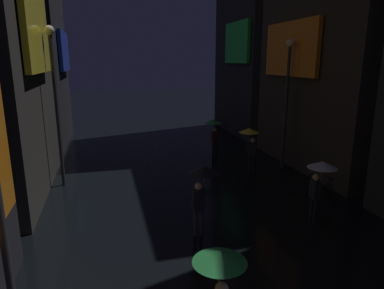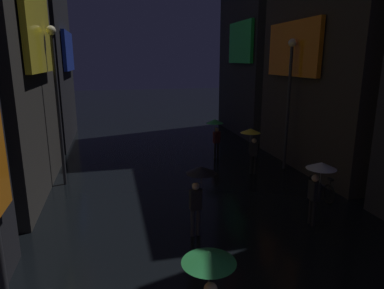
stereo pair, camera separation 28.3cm
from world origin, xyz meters
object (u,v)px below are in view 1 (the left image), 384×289
(pedestrian_midstreet_left_clear, at_px, (320,175))
(bicycle_parked_at_storefront, at_px, (320,187))
(pedestrian_midstreet_centre_green, at_px, (213,128))
(streetlamp_left_far, at_px, (55,91))
(pedestrian_foreground_right_yellow, at_px, (250,138))
(pedestrian_foreground_left_green, at_px, (220,278))
(streetlamp_right_far, at_px, (287,91))
(pedestrian_near_crossing_black, at_px, (202,182))

(pedestrian_midstreet_left_clear, xyz_separation_m, bicycle_parked_at_storefront, (1.52, 1.99, -1.28))
(pedestrian_midstreet_centre_green, distance_m, pedestrian_midstreet_left_clear, 8.00)
(pedestrian_midstreet_left_clear, distance_m, streetlamp_left_far, 10.17)
(pedestrian_foreground_right_yellow, relative_size, pedestrian_midstreet_left_clear, 1.00)
(pedestrian_foreground_left_green, relative_size, streetlamp_right_far, 0.35)
(pedestrian_foreground_right_yellow, relative_size, pedestrian_foreground_left_green, 1.00)
(bicycle_parked_at_storefront, bearing_deg, pedestrian_midstreet_left_clear, -127.43)
(pedestrian_foreground_right_yellow, xyz_separation_m, bicycle_parked_at_storefront, (1.50, -3.25, -1.28))
(pedestrian_midstreet_left_clear, bearing_deg, pedestrian_near_crossing_black, 174.75)
(pedestrian_near_crossing_black, distance_m, bicycle_parked_at_storefront, 5.59)
(pedestrian_foreground_left_green, distance_m, bicycle_parked_at_storefront, 8.70)
(pedestrian_midstreet_left_clear, height_order, bicycle_parked_at_storefront, pedestrian_midstreet_left_clear)
(pedestrian_midstreet_centre_green, bearing_deg, pedestrian_foreground_left_green, -107.50)
(pedestrian_foreground_left_green, xyz_separation_m, pedestrian_near_crossing_black, (0.96, 4.38, 0.00))
(pedestrian_foreground_left_green, relative_size, pedestrian_midstreet_left_clear, 1.00)
(pedestrian_foreground_left_green, relative_size, bicycle_parked_at_storefront, 1.16)
(pedestrian_midstreet_left_clear, relative_size, streetlamp_left_far, 0.33)
(streetlamp_left_far, xyz_separation_m, streetlamp_right_far, (10.00, -0.16, -0.19))
(pedestrian_midstreet_left_clear, bearing_deg, pedestrian_foreground_right_yellow, 89.73)
(pedestrian_midstreet_centre_green, height_order, bicycle_parked_at_storefront, pedestrian_midstreet_centre_green)
(streetlamp_right_far, bearing_deg, pedestrian_midstreet_centre_green, 139.48)
(pedestrian_midstreet_left_clear, relative_size, pedestrian_near_crossing_black, 1.00)
(pedestrian_foreground_left_green, bearing_deg, pedestrian_foreground_right_yellow, 63.42)
(pedestrian_foreground_right_yellow, height_order, pedestrian_near_crossing_black, same)
(pedestrian_midstreet_centre_green, bearing_deg, pedestrian_midstreet_left_clear, -84.01)
(pedestrian_midstreet_left_clear, height_order, streetlamp_right_far, streetlamp_right_far)
(pedestrian_foreground_left_green, height_order, streetlamp_right_far, streetlamp_right_far)
(pedestrian_midstreet_centre_green, relative_size, streetlamp_left_far, 0.33)
(pedestrian_foreground_left_green, xyz_separation_m, streetlamp_right_far, (6.54, 9.65, 2.04))
(pedestrian_near_crossing_black, xyz_separation_m, streetlamp_right_far, (5.58, 5.27, 2.04))
(pedestrian_foreground_left_green, distance_m, streetlamp_left_far, 10.63)
(pedestrian_midstreet_left_clear, height_order, streetlamp_left_far, streetlamp_left_far)
(pedestrian_midstreet_centre_green, distance_m, streetlamp_right_far, 4.16)
(pedestrian_foreground_right_yellow, height_order, streetlamp_left_far, streetlamp_left_far)
(pedestrian_midstreet_left_clear, height_order, pedestrian_near_crossing_black, same)
(pedestrian_foreground_right_yellow, relative_size, pedestrian_near_crossing_black, 1.00)
(pedestrian_foreground_left_green, relative_size, streetlamp_left_far, 0.33)
(bicycle_parked_at_storefront, bearing_deg, streetlamp_left_far, 158.54)
(pedestrian_near_crossing_black, bearing_deg, pedestrian_midstreet_left_clear, -5.25)
(streetlamp_left_far, bearing_deg, pedestrian_midstreet_centre_green, 16.89)
(pedestrian_foreground_left_green, bearing_deg, streetlamp_left_far, 109.43)
(pedestrian_foreground_left_green, height_order, pedestrian_midstreet_left_clear, same)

